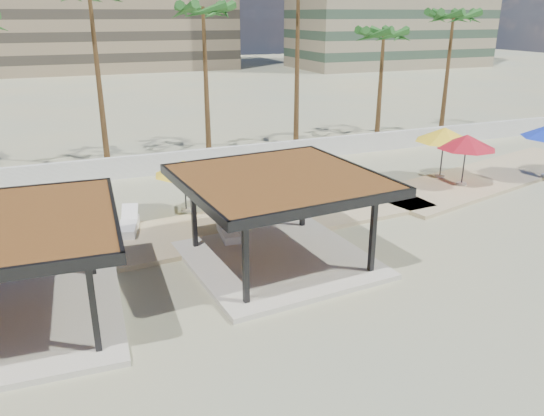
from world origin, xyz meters
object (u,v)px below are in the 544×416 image
at_px(lounger_a, 128,226).
at_px(umbrella_c, 467,142).
at_px(pavilion_west, 2,266).
at_px(lounger_b, 228,232).
at_px(lounger_c, 350,190).
at_px(pavilion_central, 279,212).

bearing_deg(lounger_a, umbrella_c, -76.48).
bearing_deg(pavilion_west, umbrella_c, 17.61).
xyz_separation_m(pavilion_west, lounger_b, (7.58, 3.51, -1.56)).
bearing_deg(pavilion_west, lounger_b, 28.01).
bearing_deg(lounger_b, lounger_c, -62.63).
distance_m(pavilion_west, umbrella_c, 21.33).
bearing_deg(pavilion_central, pavilion_west, -178.49).
height_order(pavilion_west, lounger_b, pavilion_west).
bearing_deg(umbrella_c, pavilion_west, -165.57).
bearing_deg(pavilion_central, lounger_c, 36.86).
distance_m(umbrella_c, lounger_a, 16.73).
relative_size(pavilion_central, lounger_c, 3.14).
bearing_deg(umbrella_c, lounger_a, 179.04).
bearing_deg(pavilion_west, pavilion_central, 9.36).
height_order(pavilion_central, umbrella_c, pavilion_central).
bearing_deg(pavilion_west, lounger_a, 57.28).
bearing_deg(lounger_b, lounger_a, 65.50).
relative_size(pavilion_central, lounger_a, 3.14).
relative_size(pavilion_west, lounger_a, 3.04).
height_order(umbrella_c, lounger_c, umbrella_c).
xyz_separation_m(lounger_b, lounger_c, (7.10, 2.78, 0.02)).
bearing_deg(lounger_c, lounger_b, 88.59).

